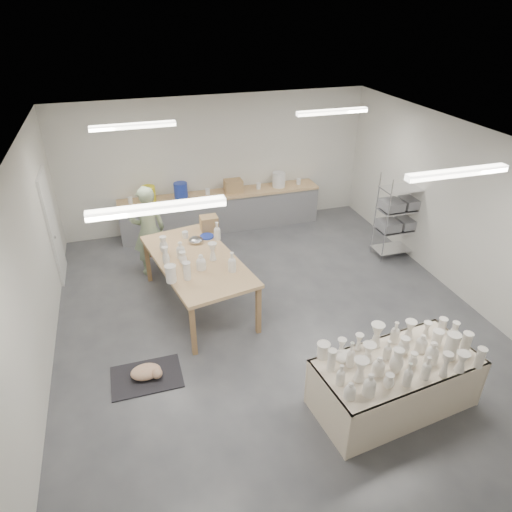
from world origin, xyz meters
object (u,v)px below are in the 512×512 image
object	(u,v)px
drying_table	(395,380)
potter	(149,231)
red_stool	(151,253)
work_table	(196,257)

from	to	relation	value
drying_table	potter	size ratio (longest dim) A/B	1.23
potter	red_stool	bearing A→B (deg)	-98.45
work_table	red_stool	distance (m)	1.82
work_table	red_stool	size ratio (longest dim) A/B	7.36
drying_table	potter	distance (m)	5.17
drying_table	work_table	bearing A→B (deg)	116.45
potter	red_stool	world-z (taller)	potter
work_table	red_stool	bearing A→B (deg)	102.51
drying_table	potter	world-z (taller)	potter
drying_table	potter	xyz separation A→B (m)	(-2.70, 4.38, 0.48)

